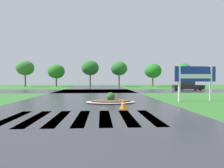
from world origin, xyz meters
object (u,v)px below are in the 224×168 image
estate_billboard (195,76)px  traffic_cone (123,104)px  car_white_sedan (187,86)px  median_island (111,101)px

estate_billboard → traffic_cone: (-5.43, -3.42, -1.51)m
car_white_sedan → traffic_cone: (-11.51, -18.23, -0.35)m
estate_billboard → median_island: estate_billboard is taller
estate_billboard → traffic_cone: size_ratio=5.92×
estate_billboard → median_island: bearing=-0.3°
traffic_cone → car_white_sedan: bearing=57.7°
median_island → traffic_cone: bearing=-79.8°
traffic_cone → median_island: bearing=100.2°
estate_billboard → car_white_sedan: estate_billboard is taller
median_island → estate_billboard: bearing=5.7°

